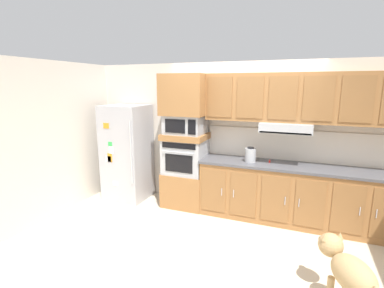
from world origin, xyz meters
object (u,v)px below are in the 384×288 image
(refrigerator, at_px, (127,152))
(electric_kettle, at_px, (250,155))
(screwdriver, at_px, (270,161))
(microwave, at_px, (185,124))
(dog, at_px, (347,269))
(built_in_oven, at_px, (186,156))

(refrigerator, height_order, electric_kettle, refrigerator)
(electric_kettle, bearing_deg, screwdriver, 19.80)
(microwave, relative_size, screwdriver, 4.72)
(screwdriver, bearing_deg, dog, -62.69)
(refrigerator, bearing_deg, screwdriver, 2.83)
(built_in_oven, distance_m, dog, 2.96)
(built_in_oven, xyz_separation_m, microwave, (0.00, -0.00, 0.56))
(built_in_oven, height_order, microwave, microwave)
(built_in_oven, relative_size, microwave, 1.09)
(refrigerator, xyz_separation_m, electric_kettle, (2.30, 0.02, 0.15))
(refrigerator, xyz_separation_m, built_in_oven, (1.16, 0.07, 0.02))
(refrigerator, distance_m, microwave, 1.30)
(screwdriver, bearing_deg, electric_kettle, -160.20)
(screwdriver, distance_m, electric_kettle, 0.33)
(dog, bearing_deg, built_in_oven, 24.94)
(built_in_oven, xyz_separation_m, screwdriver, (1.43, 0.06, 0.03))
(electric_kettle, bearing_deg, refrigerator, -179.49)
(refrigerator, bearing_deg, built_in_oven, 3.33)
(screwdriver, bearing_deg, refrigerator, -177.17)
(screwdriver, height_order, electric_kettle, electric_kettle)
(screwdriver, xyz_separation_m, electric_kettle, (-0.30, -0.11, 0.10))
(dog, bearing_deg, electric_kettle, 7.25)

